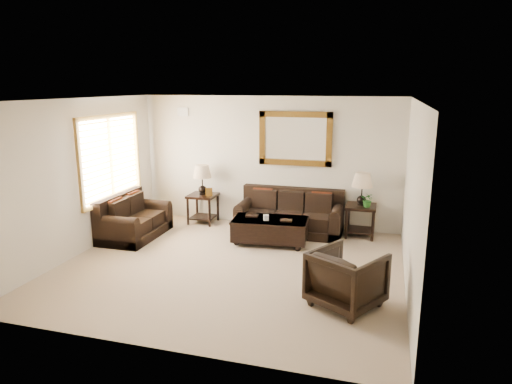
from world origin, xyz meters
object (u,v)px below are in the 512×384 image
(end_table_right, at_px, (362,195))
(sofa, at_px, (290,217))
(loveseat, at_px, (132,221))
(end_table_left, at_px, (202,185))
(coffee_table, at_px, (270,228))
(armchair, at_px, (347,276))

(end_table_right, bearing_deg, sofa, -176.49)
(sofa, distance_m, end_table_right, 1.49)
(sofa, bearing_deg, loveseat, -158.22)
(loveseat, relative_size, end_table_left, 1.18)
(sofa, xyz_separation_m, end_table_right, (1.39, 0.09, 0.52))
(loveseat, bearing_deg, end_table_left, -38.05)
(sofa, xyz_separation_m, end_table_left, (-1.93, 0.09, 0.52))
(sofa, bearing_deg, coffee_table, -104.97)
(end_table_left, bearing_deg, end_table_right, -0.02)
(loveseat, height_order, coffee_table, loveseat)
(sofa, distance_m, end_table_left, 2.00)
(sofa, xyz_separation_m, coffee_table, (-0.21, -0.80, -0.02))
(loveseat, xyz_separation_m, end_table_left, (0.98, 1.25, 0.52))
(end_table_left, height_order, coffee_table, end_table_left)
(sofa, relative_size, coffee_table, 1.44)
(end_table_left, height_order, end_table_right, end_table_right)
(end_table_left, bearing_deg, armchair, -42.41)
(coffee_table, bearing_deg, loveseat, -177.53)
(loveseat, distance_m, armchair, 4.65)
(armchair, bearing_deg, loveseat, 7.79)
(end_table_left, xyz_separation_m, armchair, (3.32, -3.03, -0.40))
(loveseat, xyz_separation_m, armchair, (4.29, -1.78, 0.12))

